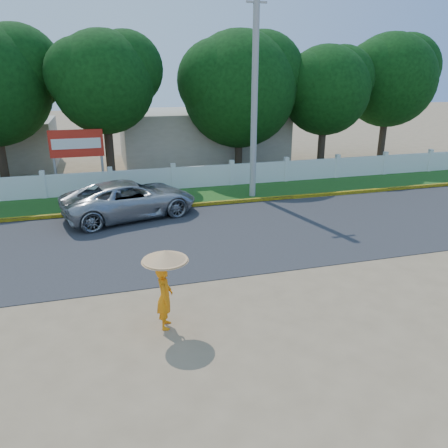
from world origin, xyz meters
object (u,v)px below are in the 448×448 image
object	(u,v)px
utility_pole	(255,97)
monk_with_parasol	(165,278)
billboard	(77,147)
vehicle	(130,199)

from	to	relation	value
utility_pole	monk_with_parasol	world-z (taller)	utility_pole
monk_with_parasol	billboard	size ratio (longest dim) A/B	0.65
vehicle	billboard	size ratio (longest dim) A/B	1.79
utility_pole	monk_with_parasol	xyz separation A→B (m)	(-5.55, -9.91, -3.27)
utility_pole	vehicle	distance (m)	7.02
vehicle	monk_with_parasol	distance (m)	8.40
monk_with_parasol	utility_pole	bearing A→B (deg)	60.75
utility_pole	monk_with_parasol	distance (m)	11.82
billboard	utility_pole	bearing A→B (deg)	-23.17
vehicle	billboard	xyz separation A→B (m)	(-2.05, 4.85, 1.41)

